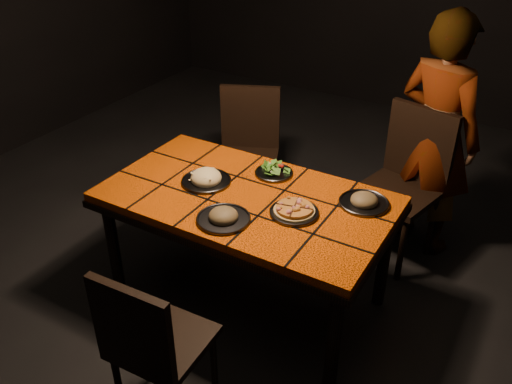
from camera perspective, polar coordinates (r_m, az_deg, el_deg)
The scene contains 11 objects.
room_shell at distance 2.70m, azimuth -1.14°, elevation 13.35°, with size 6.04×7.04×3.08m.
dining_table at distance 3.06m, azimuth -0.98°, elevation -1.58°, with size 1.62×0.92×0.75m.
chair_near at distance 2.54m, azimuth -11.05°, elevation -15.16°, with size 0.42×0.42×0.90m.
chair_far_left at distance 4.02m, azimuth -0.78°, elevation 5.03°, with size 0.58×0.58×0.97m.
chair_far_right at distance 3.67m, azimuth 15.61°, elevation 1.71°, with size 0.56×0.56×1.03m.
diner at distance 3.72m, azimuth 18.46°, elevation 5.57°, with size 0.60×0.39×1.64m, color brown.
plate_pizza at distance 2.86m, azimuth 4.05°, elevation -1.99°, with size 0.26×0.26×0.04m.
plate_pasta at distance 3.14m, azimuth -5.27°, elevation 1.41°, with size 0.29×0.29×0.09m.
plate_salad at distance 3.21m, azimuth 1.90°, elevation 2.27°, with size 0.23×0.23×0.07m.
plate_mushroom_a at distance 2.80m, azimuth -3.45°, elevation -2.57°, with size 0.28×0.28×0.09m.
plate_mushroom_b at distance 2.98m, azimuth 11.32°, elevation -0.90°, with size 0.27×0.27×0.09m.
Camera 1 is at (1.35, -2.19, 2.33)m, focal length 38.00 mm.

